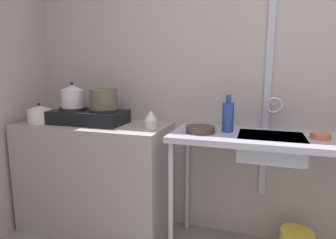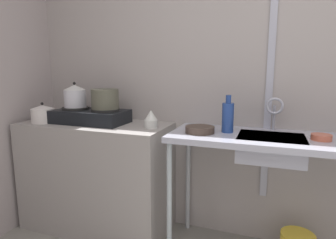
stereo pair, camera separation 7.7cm
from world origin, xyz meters
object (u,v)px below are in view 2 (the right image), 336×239
(pot_on_right_burner, at_px, (105,99))
(bottle_by_sink, at_px, (228,117))
(pot_on_left_burner, at_px, (75,96))
(frying_pan, at_px, (200,130))
(percolator, at_px, (151,119))
(sink_basin, at_px, (271,148))
(pot_beside_stove, at_px, (43,114))
(stove, at_px, (91,116))
(small_bowl_on_drainboard, at_px, (321,137))
(faucet, at_px, (275,109))

(pot_on_right_burner, bearing_deg, bottle_by_sink, 1.39)
(pot_on_left_burner, distance_m, frying_pan, 1.09)
(percolator, bearing_deg, sink_basin, 1.08)
(pot_on_left_burner, relative_size, pot_beside_stove, 1.11)
(percolator, height_order, frying_pan, percolator)
(stove, distance_m, sink_basin, 1.40)
(pot_on_right_burner, xyz_separation_m, percolator, (0.40, -0.02, -0.14))
(percolator, distance_m, small_bowl_on_drainboard, 1.14)
(percolator, relative_size, bottle_by_sink, 0.52)
(pot_on_right_burner, height_order, faucet, pot_on_right_burner)
(frying_pan, bearing_deg, sink_basin, 6.84)
(pot_on_right_burner, relative_size, percolator, 1.61)
(stove, height_order, pot_beside_stove, pot_beside_stove)
(pot_on_right_burner, distance_m, small_bowl_on_drainboard, 1.56)
(pot_on_left_burner, distance_m, pot_beside_stove, 0.30)
(pot_on_right_burner, relative_size, bottle_by_sink, 0.83)
(faucet, bearing_deg, percolator, -168.59)
(small_bowl_on_drainboard, bearing_deg, frying_pan, -175.96)
(small_bowl_on_drainboard, distance_m, bottle_by_sink, 0.59)
(percolator, bearing_deg, pot_on_left_burner, 178.52)
(pot_on_right_burner, distance_m, faucet, 1.28)
(percolator, xyz_separation_m, small_bowl_on_drainboard, (1.14, 0.01, -0.05))
(pot_beside_stove, bearing_deg, pot_on_right_burner, 12.87)
(pot_beside_stove, relative_size, percolator, 1.40)
(pot_on_left_burner, distance_m, faucet, 1.56)
(stove, relative_size, frying_pan, 2.97)
(pot_on_left_burner, bearing_deg, pot_on_right_burner, -0.00)
(pot_on_right_burner, bearing_deg, faucet, 7.04)
(sink_basin, bearing_deg, pot_on_right_burner, 179.91)
(stove, xyz_separation_m, pot_on_right_burner, (0.14, 0.00, 0.14))
(stove, height_order, percolator, percolator)
(stove, relative_size, percolator, 4.45)
(pot_on_left_burner, height_order, pot_on_right_burner, pot_on_left_burner)
(stove, relative_size, pot_on_left_burner, 2.86)
(bottle_by_sink, bearing_deg, pot_on_left_burner, -178.93)
(stove, relative_size, pot_on_right_burner, 2.77)
(stove, height_order, bottle_by_sink, bottle_by_sink)
(frying_pan, distance_m, bottle_by_sink, 0.21)
(stove, relative_size, faucet, 2.48)
(pot_beside_stove, height_order, percolator, pot_beside_stove)
(pot_on_left_burner, bearing_deg, pot_beside_stove, -153.17)
(small_bowl_on_drainboard, height_order, bottle_by_sink, bottle_by_sink)
(stove, xyz_separation_m, percolator, (0.55, -0.02, 0.01))
(pot_on_right_burner, distance_m, sink_basin, 1.28)
(stove, xyz_separation_m, frying_pan, (0.93, -0.06, -0.04))
(frying_pan, distance_m, small_bowl_on_drainboard, 0.76)
(faucet, distance_m, bottle_by_sink, 0.34)
(percolator, bearing_deg, pot_on_right_burner, 177.46)
(faucet, bearing_deg, pot_beside_stove, -171.24)
(bottle_by_sink, bearing_deg, stove, -178.79)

